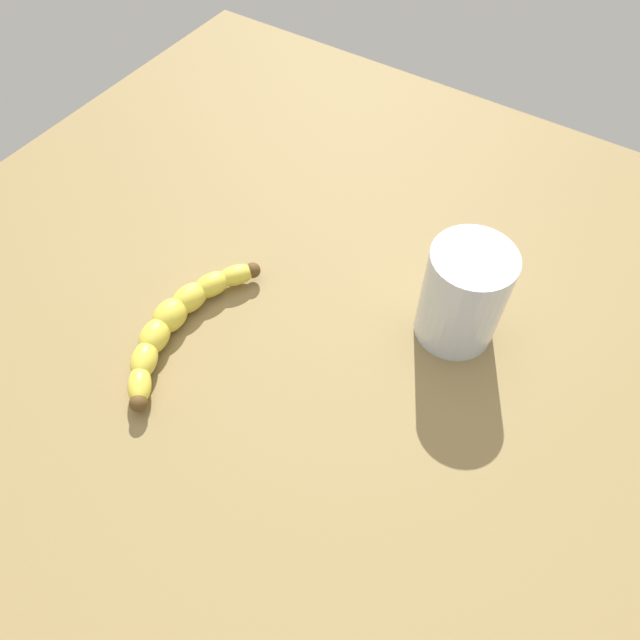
# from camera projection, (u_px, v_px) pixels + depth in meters

# --- Properties ---
(wooden_tabletop) EXTENTS (1.20, 1.20, 0.03)m
(wooden_tabletop) POSITION_uv_depth(u_px,v_px,m) (312.00, 376.00, 0.69)
(wooden_tabletop) COLOR olive
(wooden_tabletop) RESTS_ON ground
(banana) EXTENTS (0.08, 0.24, 0.04)m
(banana) POSITION_uv_depth(u_px,v_px,m) (179.00, 320.00, 0.69)
(banana) COLOR gold
(banana) RESTS_ON wooden_tabletop
(smoothie_glass) EXTENTS (0.09, 0.09, 0.13)m
(smoothie_glass) POSITION_uv_depth(u_px,v_px,m) (462.00, 298.00, 0.66)
(smoothie_glass) COLOR silver
(smoothie_glass) RESTS_ON wooden_tabletop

